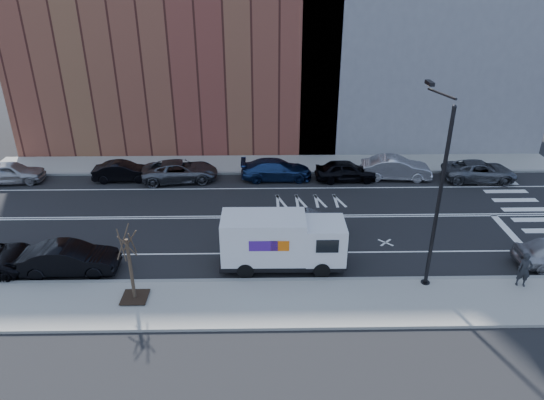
{
  "coord_description": "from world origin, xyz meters",
  "views": [
    {
      "loc": [
        -0.9,
        -26.96,
        14.19
      ],
      "look_at": [
        -0.43,
        -0.49,
        1.4
      ],
      "focal_mm": 32.0,
      "sensor_mm": 36.0,
      "label": 1
    }
  ],
  "objects_px": {
    "fedex_van": "(282,241)",
    "pedestrian": "(524,270)",
    "far_parked_b": "(123,171)",
    "far_parked_a": "(11,172)",
    "driving_sedan": "(309,223)"
  },
  "relations": [
    {
      "from": "pedestrian",
      "to": "driving_sedan",
      "type": "bearing_deg",
      "value": 164.51
    },
    {
      "from": "far_parked_a",
      "to": "fedex_van",
      "type": "bearing_deg",
      "value": -125.65
    },
    {
      "from": "driving_sedan",
      "to": "pedestrian",
      "type": "relative_size",
      "value": 2.29
    },
    {
      "from": "fedex_van",
      "to": "pedestrian",
      "type": "bearing_deg",
      "value": -9.73
    },
    {
      "from": "far_parked_a",
      "to": "driving_sedan",
      "type": "relative_size",
      "value": 1.14
    },
    {
      "from": "far_parked_b",
      "to": "pedestrian",
      "type": "bearing_deg",
      "value": -123.48
    },
    {
      "from": "fedex_van",
      "to": "driving_sedan",
      "type": "bearing_deg",
      "value": 63.96
    },
    {
      "from": "far_parked_a",
      "to": "driving_sedan",
      "type": "xyz_separation_m",
      "value": [
        20.92,
        -7.81,
        -0.12
      ]
    },
    {
      "from": "fedex_van",
      "to": "far_parked_b",
      "type": "distance_m",
      "value": 16.1
    },
    {
      "from": "pedestrian",
      "to": "far_parked_b",
      "type": "bearing_deg",
      "value": 163.11
    },
    {
      "from": "far_parked_a",
      "to": "pedestrian",
      "type": "distance_m",
      "value": 33.58
    },
    {
      "from": "far_parked_a",
      "to": "pedestrian",
      "type": "relative_size",
      "value": 2.61
    },
    {
      "from": "far_parked_a",
      "to": "far_parked_b",
      "type": "distance_m",
      "value": 8.0
    },
    {
      "from": "fedex_van",
      "to": "far_parked_a",
      "type": "distance_m",
      "value": 22.27
    },
    {
      "from": "far_parked_a",
      "to": "driving_sedan",
      "type": "distance_m",
      "value": 22.33
    }
  ]
}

